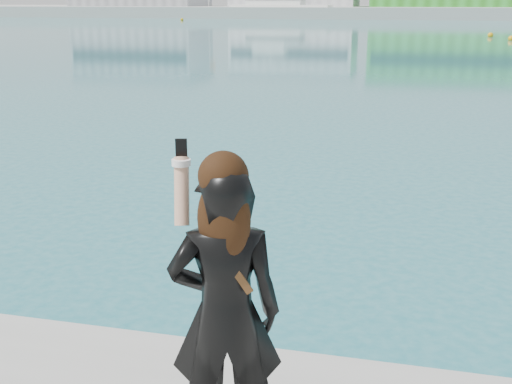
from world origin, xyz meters
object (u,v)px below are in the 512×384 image
Objects in this scene: buoy_far at (182,20)px; motor_yacht at (278,5)px; woman at (225,306)px; buoy_near at (511,40)px; buoy_extra at (490,37)px.

motor_yacht is at bearing 50.01° from buoy_far.
motor_yacht is at bearing -94.69° from woman.
buoy_near is at bearing -57.48° from motor_yacht.
buoy_near and buoy_extra have the same top height.
buoy_extra is at bearing -41.45° from buoy_far.
motor_yacht reaches higher than buoy_far.
motor_yacht reaches higher than buoy_extra.
buoy_far is at bearing 135.67° from buoy_near.
motor_yacht reaches higher than woman.
buoy_near and buoy_far have the same top height.
motor_yacht is 20.20m from buoy_far.
woman is (23.59, -114.89, -0.67)m from motor_yacht.
woman reaches higher than buoy_near.
woman is (-8.65, -55.43, 1.70)m from buoy_near.
woman reaches higher than buoy_extra.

